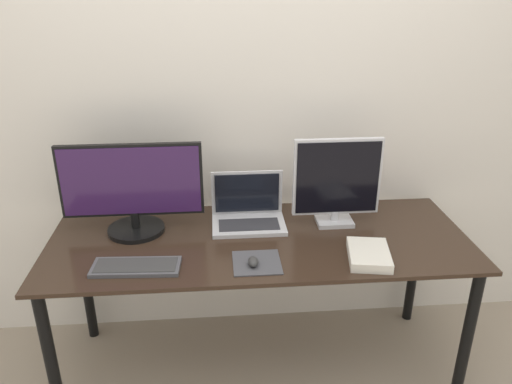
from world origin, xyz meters
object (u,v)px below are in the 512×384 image
at_px(keyboard, 136,267).
at_px(book, 369,255).
at_px(mouse, 253,262).
at_px(monitor_left, 132,189).
at_px(laptop, 248,211).
at_px(monitor_right, 337,181).

bearing_deg(keyboard, book, -0.30).
distance_m(keyboard, mouse, 0.45).
height_order(monitor_left, book, monitor_left).
relative_size(monitor_left, book, 2.46).
relative_size(keyboard, book, 1.40).
bearing_deg(mouse, book, 2.02).
bearing_deg(mouse, laptop, 88.98).
bearing_deg(laptop, book, -38.41).
distance_m(laptop, keyboard, 0.59).
bearing_deg(book, monitor_right, 101.62).
xyz_separation_m(laptop, book, (0.46, -0.36, -0.04)).
relative_size(laptop, keyboard, 0.95).
bearing_deg(monitor_left, book, -18.50).
bearing_deg(mouse, keyboard, 177.33).
bearing_deg(monitor_right, monitor_left, -179.99).
distance_m(keyboard, book, 0.92).
bearing_deg(keyboard, monitor_right, 20.37).
height_order(monitor_right, laptop, monitor_right).
height_order(laptop, mouse, laptop).
bearing_deg(book, mouse, -177.98).
distance_m(monitor_left, keyboard, 0.37).
relative_size(mouse, book, 0.26).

